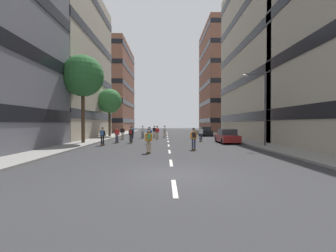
{
  "coord_description": "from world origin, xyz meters",
  "views": [
    {
      "loc": [
        -0.29,
        -9.91,
        2.17
      ],
      "look_at": [
        0.0,
        19.34,
        1.79
      ],
      "focal_mm": 25.45,
      "sensor_mm": 36.0,
      "label": 1
    }
  ],
  "objects_px": {
    "skater_12": "(201,133)",
    "skater_3": "(154,131)",
    "skater_4": "(149,139)",
    "skater_1": "(117,134)",
    "street_tree_near": "(110,101)",
    "skater_10": "(143,131)",
    "skater_5": "(122,132)",
    "skater_6": "(165,131)",
    "parked_car_near": "(227,137)",
    "skater_9": "(132,131)",
    "skater_8": "(149,134)",
    "parked_car_mid": "(205,132)",
    "skater_0": "(157,132)",
    "skater_11": "(131,134)",
    "skater_7": "(102,135)",
    "skater_2": "(194,137)",
    "streetlamp_right": "(261,101)",
    "street_tree_mid": "(83,76)"
  },
  "relations": [
    {
      "from": "street_tree_mid",
      "to": "skater_12",
      "type": "xyz_separation_m",
      "value": [
        12.7,
        3.24,
        -6.01
      ]
    },
    {
      "from": "skater_7",
      "to": "skater_6",
      "type": "bearing_deg",
      "value": 66.19
    },
    {
      "from": "skater_4",
      "to": "skater_11",
      "type": "relative_size",
      "value": 1.0
    },
    {
      "from": "parked_car_near",
      "to": "skater_6",
      "type": "xyz_separation_m",
      "value": [
        -6.76,
        10.75,
        0.29
      ]
    },
    {
      "from": "street_tree_mid",
      "to": "skater_1",
      "type": "relative_size",
      "value": 5.07
    },
    {
      "from": "street_tree_near",
      "to": "skater_7",
      "type": "xyz_separation_m",
      "value": [
        2.49,
        -13.49,
        -4.46
      ]
    },
    {
      "from": "parked_car_near",
      "to": "skater_9",
      "type": "relative_size",
      "value": 2.47
    },
    {
      "from": "skater_4",
      "to": "skater_1",
      "type": "bearing_deg",
      "value": 115.11
    },
    {
      "from": "street_tree_near",
      "to": "skater_7",
      "type": "height_order",
      "value": "street_tree_near"
    },
    {
      "from": "skater_0",
      "to": "skater_12",
      "type": "xyz_separation_m",
      "value": [
        5.28,
        -4.22,
        0.0
      ]
    },
    {
      "from": "skater_8",
      "to": "skater_1",
      "type": "bearing_deg",
      "value": 159.08
    },
    {
      "from": "parked_car_near",
      "to": "skater_1",
      "type": "relative_size",
      "value": 2.47
    },
    {
      "from": "parked_car_mid",
      "to": "skater_5",
      "type": "distance_m",
      "value": 14.92
    },
    {
      "from": "skater_4",
      "to": "skater_0",
      "type": "bearing_deg",
      "value": 89.66
    },
    {
      "from": "streetlamp_right",
      "to": "skater_11",
      "type": "height_order",
      "value": "streetlamp_right"
    },
    {
      "from": "skater_0",
      "to": "skater_2",
      "type": "xyz_separation_m",
      "value": [
        3.4,
        -12.98,
        0.03
      ]
    },
    {
      "from": "skater_0",
      "to": "skater_10",
      "type": "bearing_deg",
      "value": 143.59
    },
    {
      "from": "skater_0",
      "to": "skater_12",
      "type": "relative_size",
      "value": 1.0
    },
    {
      "from": "skater_8",
      "to": "parked_car_near",
      "type": "bearing_deg",
      "value": 7.53
    },
    {
      "from": "skater_2",
      "to": "skater_3",
      "type": "bearing_deg",
      "value": 103.45
    },
    {
      "from": "parked_car_mid",
      "to": "skater_7",
      "type": "height_order",
      "value": "skater_7"
    },
    {
      "from": "street_tree_near",
      "to": "skater_10",
      "type": "bearing_deg",
      "value": -26.2
    },
    {
      "from": "skater_0",
      "to": "skater_9",
      "type": "xyz_separation_m",
      "value": [
        -3.42,
        0.25,
        0.03
      ]
    },
    {
      "from": "skater_0",
      "to": "skater_6",
      "type": "bearing_deg",
      "value": 76.5
    },
    {
      "from": "skater_9",
      "to": "skater_4",
      "type": "bearing_deg",
      "value": -77.7
    },
    {
      "from": "skater_6",
      "to": "skater_10",
      "type": "height_order",
      "value": "same"
    },
    {
      "from": "skater_0",
      "to": "skater_3",
      "type": "height_order",
      "value": "same"
    },
    {
      "from": "streetlamp_right",
      "to": "skater_8",
      "type": "relative_size",
      "value": 3.65
    },
    {
      "from": "parked_car_near",
      "to": "skater_6",
      "type": "relative_size",
      "value": 2.47
    },
    {
      "from": "skater_3",
      "to": "skater_6",
      "type": "relative_size",
      "value": 1.0
    },
    {
      "from": "parked_car_mid",
      "to": "skater_6",
      "type": "bearing_deg",
      "value": -153.73
    },
    {
      "from": "skater_6",
      "to": "skater_9",
      "type": "relative_size",
      "value": 1.0
    },
    {
      "from": "skater_3",
      "to": "skater_10",
      "type": "xyz_separation_m",
      "value": [
        -1.58,
        -1.98,
        0.0
      ]
    },
    {
      "from": "parked_car_near",
      "to": "skater_12",
      "type": "xyz_separation_m",
      "value": [
        -2.47,
        2.42,
        0.29
      ]
    },
    {
      "from": "street_tree_mid",
      "to": "skater_0",
      "type": "bearing_deg",
      "value": 45.15
    },
    {
      "from": "skater_0",
      "to": "skater_4",
      "type": "distance_m",
      "value": 15.03
    },
    {
      "from": "skater_12",
      "to": "skater_3",
      "type": "bearing_deg",
      "value": 126.84
    },
    {
      "from": "street_tree_near",
      "to": "skater_12",
      "type": "xyz_separation_m",
      "value": [
        12.7,
        -8.4,
        -4.49
      ]
    },
    {
      "from": "skater_5",
      "to": "streetlamp_right",
      "type": "bearing_deg",
      "value": -35.26
    },
    {
      "from": "skater_2",
      "to": "skater_0",
      "type": "bearing_deg",
      "value": 104.69
    },
    {
      "from": "skater_10",
      "to": "skater_11",
      "type": "bearing_deg",
      "value": -93.0
    },
    {
      "from": "skater_2",
      "to": "skater_5",
      "type": "distance_m",
      "value": 14.3
    },
    {
      "from": "skater_3",
      "to": "skater_5",
      "type": "distance_m",
      "value": 6.09
    },
    {
      "from": "streetlamp_right",
      "to": "skater_3",
      "type": "distance_m",
      "value": 18.1
    },
    {
      "from": "skater_5",
      "to": "skater_11",
      "type": "relative_size",
      "value": 1.0
    },
    {
      "from": "skater_1",
      "to": "skater_8",
      "type": "distance_m",
      "value": 3.87
    },
    {
      "from": "skater_6",
      "to": "skater_7",
      "type": "bearing_deg",
      "value": -113.81
    },
    {
      "from": "street_tree_near",
      "to": "skater_3",
      "type": "distance_m",
      "value": 8.23
    },
    {
      "from": "skater_1",
      "to": "skater_7",
      "type": "xyz_separation_m",
      "value": [
        -0.78,
        -2.97,
        0.03
      ]
    },
    {
      "from": "parked_car_mid",
      "to": "skater_7",
      "type": "xyz_separation_m",
      "value": [
        -12.68,
        -16.76,
        0.32
      ]
    }
  ]
}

